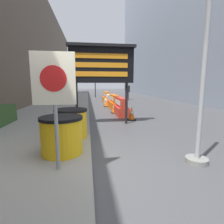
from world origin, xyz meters
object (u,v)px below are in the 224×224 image
jersey_barrier_cream (109,100)px  traffic_light_near_curb (95,71)px  barrel_drum_foreground (62,135)px  traffic_cone_far (107,101)px  pedestrian_worker (127,90)px  warning_sign (54,88)px  jersey_barrier_orange_far (114,103)px  jersey_barrier_orange_near (106,97)px  jersey_barrier_red_striped (121,107)px  traffic_cone_mid (132,113)px  traffic_cone_near (114,108)px  message_board (102,65)px  barrel_drum_middle (71,123)px

jersey_barrier_cream → traffic_light_near_curb: traffic_light_near_curb is taller
barrel_drum_foreground → jersey_barrier_cream: size_ratio=0.47×
jersey_barrier_cream → traffic_cone_far: bearing=-104.3°
traffic_light_near_curb → pedestrian_worker: bearing=-54.6°
warning_sign → pedestrian_worker: warning_sign is taller
jersey_barrier_orange_far → traffic_cone_far: 1.19m
barrel_drum_foreground → jersey_barrier_orange_near: 12.40m
jersey_barrier_orange_far → pedestrian_worker: bearing=69.4°
jersey_barrier_red_striped → traffic_cone_far: size_ratio=2.23×
traffic_cone_mid → jersey_barrier_cream: bearing=92.2°
traffic_cone_near → traffic_light_near_curb: 12.48m
jersey_barrier_orange_near → traffic_cone_near: size_ratio=3.05×
traffic_cone_far → pedestrian_worker: bearing=62.2°
message_board → traffic_cone_far: bearing=81.8°
jersey_barrier_red_striped → jersey_barrier_cream: bearing=90.0°
jersey_barrier_cream → traffic_light_near_curb: size_ratio=0.43×
barrel_drum_foreground → jersey_barrier_red_striped: (2.23, 5.17, -0.15)m
barrel_drum_foreground → traffic_cone_far: 8.89m
barrel_drum_foreground → traffic_cone_near: size_ratio=1.40×
barrel_drum_foreground → jersey_barrier_orange_near: size_ratio=0.46×
traffic_light_near_curb → jersey_barrier_orange_near: bearing=-82.9°
message_board → traffic_cone_near: message_board is taller
jersey_barrier_cream → pedestrian_worker: size_ratio=1.10×
barrel_drum_middle → traffic_light_near_curb: 17.17m
jersey_barrier_cream → jersey_barrier_orange_far: bearing=-90.0°
traffic_cone_mid → traffic_light_near_curb: bearing=93.8°
barrel_drum_foreground → jersey_barrier_cream: (2.23, 10.00, -0.20)m
barrel_drum_middle → message_board: bearing=64.3°
message_board → traffic_cone_mid: size_ratio=5.00×
jersey_barrier_red_striped → traffic_cone_far: bearing=95.4°
warning_sign → barrel_drum_middle: bearing=88.1°
jersey_barrier_red_striped → jersey_barrier_cream: size_ratio=0.94×
pedestrian_worker → traffic_cone_far: bearing=88.3°
message_board → barrel_drum_foreground: bearing=-109.0°
jersey_barrier_red_striped → jersey_barrier_orange_near: jersey_barrier_orange_near is taller
warning_sign → jersey_barrier_orange_far: bearing=75.1°
warning_sign → traffic_cone_mid: size_ratio=3.15×
jersey_barrier_orange_far → traffic_cone_near: size_ratio=3.34×
jersey_barrier_orange_far → traffic_light_near_curb: 10.83m
jersey_barrier_orange_near → pedestrian_worker: 2.84m
jersey_barrier_red_striped → jersey_barrier_cream: jersey_barrier_red_striped is taller
jersey_barrier_red_striped → jersey_barrier_orange_near: size_ratio=0.91×
jersey_barrier_orange_far → traffic_cone_far: (-0.33, 1.14, -0.02)m
traffic_light_near_curb → barrel_drum_middle: bearing=-94.8°
traffic_cone_mid → pedestrian_worker: 10.12m
traffic_light_near_curb → jersey_barrier_orange_far: bearing=-86.1°
warning_sign → traffic_cone_far: (1.87, 9.41, -1.13)m
barrel_drum_middle → message_board: 2.91m
jersey_barrier_orange_far → traffic_light_near_curb: traffic_light_near_curb is taller
traffic_light_near_curb → traffic_cone_mid: bearing=-86.2°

